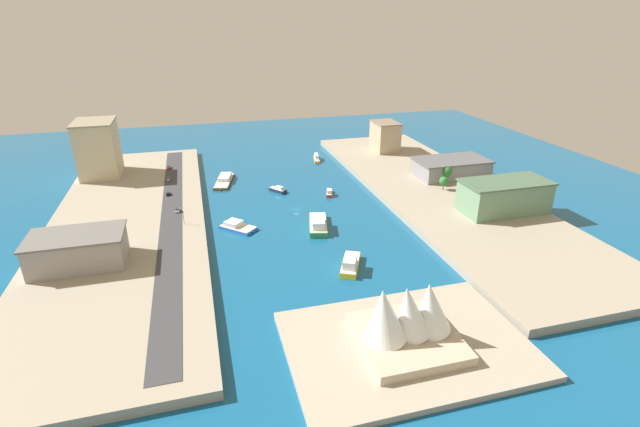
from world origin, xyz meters
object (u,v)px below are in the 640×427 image
at_px(carpark_squat_concrete, 78,250).
at_px(suv_black, 168,194).
at_px(patrol_launch_navy, 278,190).
at_px(ferry_green_doubledeck, 318,224).
at_px(ferry_yellow_fast, 350,263).
at_px(van_white, 177,210).
at_px(apartment_midrise_tan, 385,136).
at_px(sedan_silver, 168,179).
at_px(pickup_red, 169,167).
at_px(catamaran_blue, 237,226).
at_px(tugboat_red, 329,192).
at_px(terminal_long_green, 504,196).
at_px(opera_landmark, 407,319).
at_px(traffic_light_waterfront, 183,215).
at_px(warehouse_low_gray, 451,167).
at_px(office_block_beige, 98,148).
at_px(water_taxi_orange, 317,158).
at_px(barge_flat_brown, 224,180).

distance_m(carpark_squat_concrete, suv_black, 75.30).
xyz_separation_m(patrol_launch_navy, ferry_green_doubledeck, (-9.42, 52.41, 0.92)).
height_order(ferry_yellow_fast, van_white, ferry_yellow_fast).
height_order(apartment_midrise_tan, suv_black, apartment_midrise_tan).
relative_size(sedan_silver, pickup_red, 1.03).
xyz_separation_m(catamaran_blue, carpark_squat_concrete, (62.01, 23.67, 8.50)).
relative_size(tugboat_red, pickup_red, 2.41).
bearing_deg(patrol_launch_navy, terminal_long_green, 146.96).
bearing_deg(suv_black, opera_landmark, 116.51).
relative_size(patrol_launch_navy, traffic_light_waterfront, 1.74).
bearing_deg(sedan_silver, warehouse_low_gray, 167.59).
bearing_deg(tugboat_red, opera_landmark, 83.57).
xyz_separation_m(office_block_beige, van_white, (-43.66, 71.02, -15.29)).
xyz_separation_m(water_taxi_orange, office_block_beige, (134.69, 5.63, 18.14)).
bearing_deg(ferry_yellow_fast, apartment_midrise_tan, -117.30).
distance_m(suv_black, sedan_silver, 24.70).
relative_size(apartment_midrise_tan, warehouse_low_gray, 0.51).
distance_m(terminal_long_green, traffic_light_waterfront, 152.60).
bearing_deg(opera_landmark, suv_black, -63.49).
bearing_deg(barge_flat_brown, water_taxi_orange, -156.05).
height_order(water_taxi_orange, terminal_long_green, terminal_long_green).
bearing_deg(tugboat_red, ferry_green_doubledeck, 66.68).
xyz_separation_m(patrol_launch_navy, ferry_yellow_fast, (-11.77, 92.18, 0.95)).
distance_m(tugboat_red, carpark_squat_concrete, 128.80).
bearing_deg(ferry_green_doubledeck, warehouse_low_gray, -155.36).
distance_m(ferry_yellow_fast, suv_black, 117.36).
bearing_deg(office_block_beige, traffic_light_waterfront, 118.35).
relative_size(apartment_midrise_tan, sedan_silver, 4.31).
relative_size(ferry_green_doubledeck, opera_landmark, 0.88).
distance_m(patrol_launch_navy, suv_black, 59.03).
relative_size(carpark_squat_concrete, traffic_light_waterfront, 5.34).
bearing_deg(pickup_red, van_white, 94.44).
relative_size(ferry_yellow_fast, pickup_red, 4.11).
bearing_deg(office_block_beige, pickup_red, -176.85).
bearing_deg(suv_black, carpark_squat_concrete, 65.99).
distance_m(ferry_yellow_fast, carpark_squat_concrete, 104.59).
height_order(ferry_green_doubledeck, terminal_long_green, terminal_long_green).
bearing_deg(terminal_long_green, carpark_squat_concrete, 0.73).
bearing_deg(terminal_long_green, traffic_light_waterfront, -9.67).
distance_m(apartment_midrise_tan, office_block_beige, 184.53).
bearing_deg(ferry_green_doubledeck, tugboat_red, -113.32).
bearing_deg(tugboat_red, warehouse_low_gray, -177.98).
bearing_deg(apartment_midrise_tan, opera_landmark, 69.00).
xyz_separation_m(ferry_yellow_fast, van_white, (65.80, -68.78, 2.18)).
relative_size(terminal_long_green, pickup_red, 8.63).
height_order(van_white, traffic_light_waterfront, traffic_light_waterfront).
bearing_deg(ferry_yellow_fast, tugboat_red, -100.60).
relative_size(suv_black, traffic_light_waterfront, 0.66).
bearing_deg(water_taxi_orange, tugboat_red, 81.09).
relative_size(ferry_yellow_fast, sedan_silver, 4.01).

